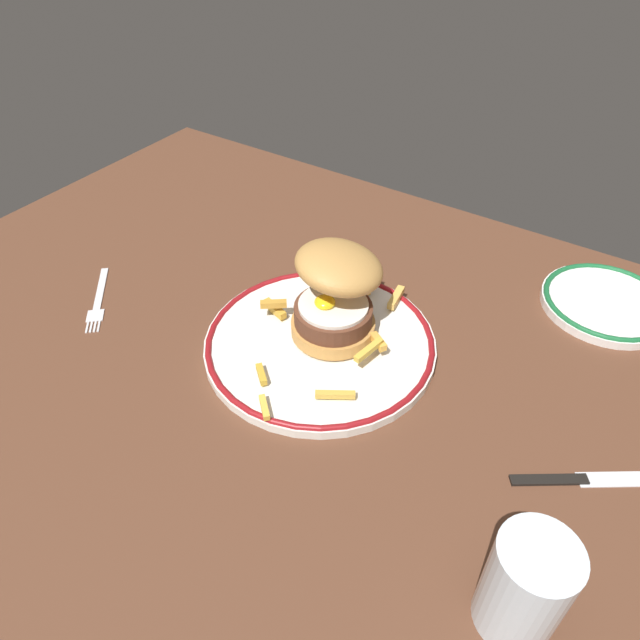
# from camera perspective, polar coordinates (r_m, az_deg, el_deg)

# --- Properties ---
(ground_plane) EXTENTS (1.33, 0.88, 0.04)m
(ground_plane) POSITION_cam_1_polar(r_m,az_deg,el_deg) (0.73, 1.58, -5.84)
(ground_plane) COLOR brown
(dinner_plate) EXTENTS (0.29, 0.29, 0.02)m
(dinner_plate) POSITION_cam_1_polar(r_m,az_deg,el_deg) (0.74, -0.00, -2.19)
(dinner_plate) COLOR white
(dinner_plate) RESTS_ON ground_plane
(burger) EXTENTS (0.16, 0.16, 0.12)m
(burger) POSITION_cam_1_polar(r_m,az_deg,el_deg) (0.72, 1.60, 2.78)
(burger) COLOR #C48942
(burger) RESTS_ON dinner_plate
(fries_pile) EXTENTS (0.19, 0.29, 0.03)m
(fries_pile) POSITION_cam_1_polar(r_m,az_deg,el_deg) (0.76, 1.72, 0.66)
(fries_pile) COLOR gold
(fries_pile) RESTS_ON dinner_plate
(water_glass) EXTENTS (0.07, 0.07, 0.11)m
(water_glass) POSITION_cam_1_polar(r_m,az_deg,el_deg) (0.54, 19.33, -23.81)
(water_glass) COLOR silver
(water_glass) RESTS_ON ground_plane
(side_plate) EXTENTS (0.17, 0.17, 0.02)m
(side_plate) POSITION_cam_1_polar(r_m,az_deg,el_deg) (0.89, 26.35, 1.56)
(side_plate) COLOR white
(side_plate) RESTS_ON ground_plane
(fork) EXTENTS (0.11, 0.12, 0.00)m
(fork) POSITION_cam_1_polar(r_m,az_deg,el_deg) (0.87, -20.96, 1.86)
(fork) COLOR silver
(fork) RESTS_ON ground_plane
(knife) EXTENTS (0.16, 0.11, 0.01)m
(knife) POSITION_cam_1_polar(r_m,az_deg,el_deg) (0.67, 24.46, -14.02)
(knife) COLOR black
(knife) RESTS_ON ground_plane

